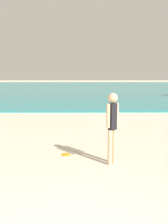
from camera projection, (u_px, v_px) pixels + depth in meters
water at (80, 87)px, 44.07m from camera, size 160.00×60.00×0.06m
person_standing at (112, 124)px, 5.97m from camera, size 0.30×0.28×1.63m
frisbee at (66, 155)px, 6.77m from camera, size 0.22×0.22×0.03m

